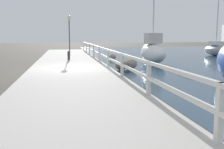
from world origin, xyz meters
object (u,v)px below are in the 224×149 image
object	(u,v)px
dock_lamp	(69,26)
sailboat_gray	(216,49)
mooring_bollard	(69,55)
sailboat_white	(153,51)

from	to	relation	value
dock_lamp	sailboat_gray	xyz separation A→B (m)	(13.48, 1.16, -2.04)
mooring_bollard	dock_lamp	size ratio (longest dim) A/B	0.19
sailboat_gray	sailboat_white	distance (m)	9.76
sailboat_gray	mooring_bollard	bearing A→B (deg)	-157.78
mooring_bollard	sailboat_gray	world-z (taller)	sailboat_gray
dock_lamp	sailboat_gray	size ratio (longest dim) A/B	0.49
dock_lamp	sailboat_white	world-z (taller)	sailboat_white
sailboat_white	sailboat_gray	bearing A→B (deg)	35.83
sailboat_gray	sailboat_white	xyz separation A→B (m)	(-8.07, -5.49, 0.23)
dock_lamp	sailboat_white	xyz separation A→B (m)	(5.41, -4.33, -1.81)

